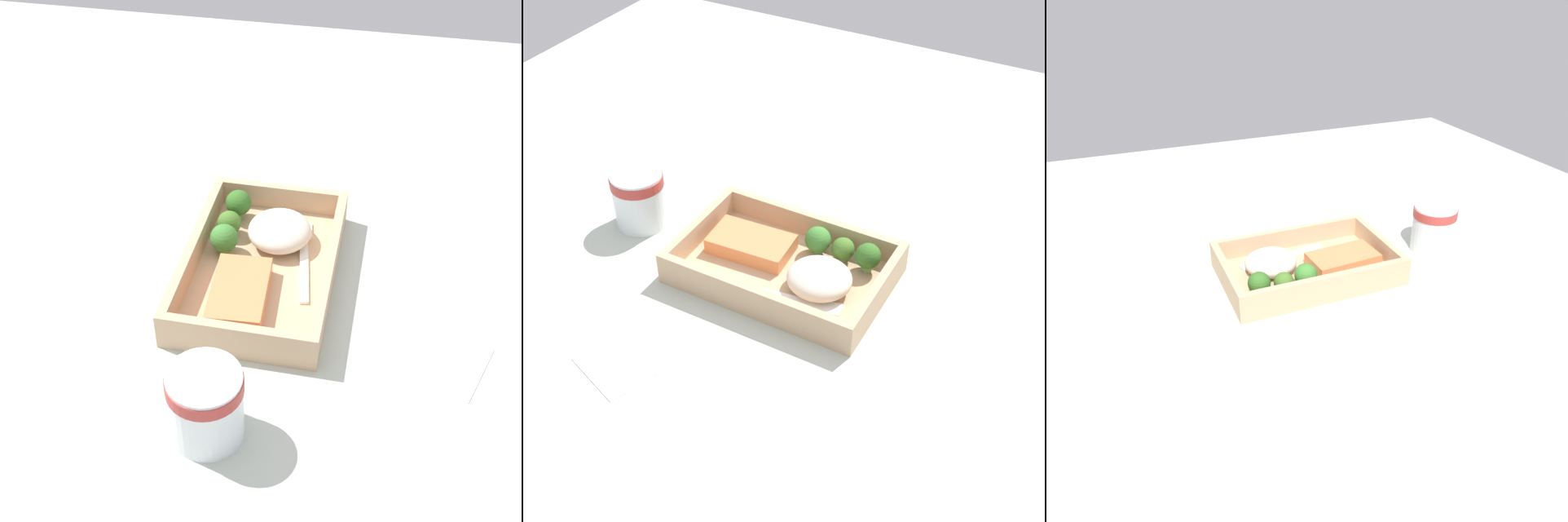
# 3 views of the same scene
# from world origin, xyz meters

# --- Properties ---
(ground_plane) EXTENTS (1.60, 1.60, 0.02)m
(ground_plane) POSITION_xyz_m (0.00, 0.00, -0.01)
(ground_plane) COLOR #B8C1B3
(takeout_tray) EXTENTS (0.29, 0.19, 0.01)m
(takeout_tray) POSITION_xyz_m (0.00, 0.00, 0.01)
(takeout_tray) COLOR tan
(takeout_tray) RESTS_ON ground_plane
(tray_rim) EXTENTS (0.29, 0.19, 0.04)m
(tray_rim) POSITION_xyz_m (0.00, 0.00, 0.03)
(tray_rim) COLOR tan
(tray_rim) RESTS_ON takeout_tray
(salmon_fillet) EXTENTS (0.12, 0.07, 0.02)m
(salmon_fillet) POSITION_xyz_m (-0.06, 0.01, 0.02)
(salmon_fillet) COLOR #E68550
(salmon_fillet) RESTS_ON takeout_tray
(mashed_potatoes) EXTENTS (0.09, 0.08, 0.04)m
(mashed_potatoes) POSITION_xyz_m (0.06, -0.01, 0.03)
(mashed_potatoes) COLOR silver
(mashed_potatoes) RESTS_ON takeout_tray
(broccoli_floret_1) EXTENTS (0.04, 0.04, 0.04)m
(broccoli_floret_1) POSITION_xyz_m (0.10, 0.05, 0.04)
(broccoli_floret_1) COLOR #75A259
(broccoli_floret_1) RESTS_ON takeout_tray
(broccoli_floret_2) EXTENTS (0.03, 0.03, 0.04)m
(broccoli_floret_2) POSITION_xyz_m (0.06, 0.06, 0.03)
(broccoli_floret_2) COLOR #7DA058
(broccoli_floret_2) RESTS_ON takeout_tray
(broccoli_floret_3) EXTENTS (0.04, 0.04, 0.04)m
(broccoli_floret_3) POSITION_xyz_m (0.02, 0.05, 0.04)
(broccoli_floret_3) COLOR #75A058
(broccoli_floret_3) RESTS_ON takeout_tray
(fork) EXTENTS (0.16, 0.04, 0.00)m
(fork) POSITION_xyz_m (0.04, -0.05, 0.01)
(fork) COLOR white
(fork) RESTS_ON takeout_tray
(paper_cup) EXTENTS (0.08, 0.08, 0.09)m
(paper_cup) POSITION_xyz_m (-0.25, 0.01, 0.05)
(paper_cup) COLOR white
(paper_cup) RESTS_ON ground_plane
(receipt_slip) EXTENTS (0.12, 0.14, 0.00)m
(receipt_slip) POSITION_xyz_m (-0.09, -0.22, 0.00)
(receipt_slip) COLOR white
(receipt_slip) RESTS_ON ground_plane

